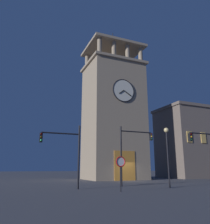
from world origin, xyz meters
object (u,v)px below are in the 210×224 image
at_px(street_lamp, 167,145).
at_px(no_horn_sign, 121,164).
at_px(adjacent_wing_building, 205,143).
at_px(traffic_signal_near, 132,146).
at_px(traffic_signal_mid, 209,148).
at_px(traffic_signal_far, 66,147).
at_px(clocktower, 113,117).

xyz_separation_m(street_lamp, no_horn_sign, (5.66, 1.76, -1.74)).
xyz_separation_m(adjacent_wing_building, traffic_signal_near, (22.74, 12.37, -2.40)).
bearing_deg(traffic_signal_mid, no_horn_sign, 5.21).
distance_m(traffic_signal_far, street_lamp, 9.14).
height_order(traffic_signal_mid, no_horn_sign, traffic_signal_mid).
xyz_separation_m(adjacent_wing_building, traffic_signal_mid, (16.63, 16.35, -2.67)).
bearing_deg(traffic_signal_mid, clocktower, -81.20).
distance_m(clocktower, traffic_signal_near, 13.83).
bearing_deg(traffic_signal_far, traffic_signal_near, -167.37).
height_order(traffic_signal_near, traffic_signal_mid, traffic_signal_near).
bearing_deg(street_lamp, traffic_signal_near, -57.94).
distance_m(traffic_signal_mid, traffic_signal_far, 13.37).
distance_m(adjacent_wing_building, no_horn_sign, 31.86).
distance_m(traffic_signal_near, no_horn_sign, 6.40).
height_order(adjacent_wing_building, street_lamp, adjacent_wing_building).
xyz_separation_m(traffic_signal_near, street_lamp, (-1.95, 3.12, -0.13)).
xyz_separation_m(clocktower, adjacent_wing_building, (-19.11, -0.32, -3.34)).
distance_m(adjacent_wing_building, traffic_signal_far, 33.02).
relative_size(traffic_signal_near, no_horn_sign, 2.28).
relative_size(adjacent_wing_building, traffic_signal_mid, 3.30).
bearing_deg(adjacent_wing_building, street_lamp, 36.70).
distance_m(clocktower, no_horn_sign, 19.95).
bearing_deg(traffic_signal_near, clocktower, -106.74).
relative_size(clocktower, traffic_signal_far, 4.70).
relative_size(traffic_signal_near, traffic_signal_mid, 1.05).
xyz_separation_m(adjacent_wing_building, no_horn_sign, (26.44, 17.24, -4.27)).
bearing_deg(adjacent_wing_building, clocktower, 0.97).
distance_m(traffic_signal_near, traffic_signal_far, 7.24).
height_order(traffic_signal_far, street_lamp, street_lamp).
bearing_deg(traffic_signal_near, street_lamp, 122.06).
relative_size(traffic_signal_far, street_lamp, 0.98).
bearing_deg(traffic_signal_near, traffic_signal_far, 12.63).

